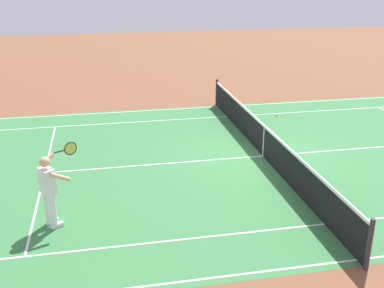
% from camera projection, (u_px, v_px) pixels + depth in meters
% --- Properties ---
extents(ground_plane, '(60.00, 60.00, 0.00)m').
position_uv_depth(ground_plane, '(263.00, 156.00, 14.19)').
color(ground_plane, brown).
extents(court_slab, '(24.20, 11.40, 0.00)m').
position_uv_depth(court_slab, '(263.00, 156.00, 14.19)').
color(court_slab, '#387A42').
rests_on(court_slab, ground_plane).
extents(court_line_markings, '(23.85, 11.05, 0.01)m').
position_uv_depth(court_line_markings, '(263.00, 156.00, 14.19)').
color(court_line_markings, white).
rests_on(court_line_markings, ground_plane).
extents(tennis_net, '(0.10, 11.70, 1.08)m').
position_uv_depth(tennis_net, '(264.00, 141.00, 14.02)').
color(tennis_net, '#2D2D33').
rests_on(tennis_net, ground_plane).
extents(tennis_player_near, '(0.84, 1.02, 1.70)m').
position_uv_depth(tennis_player_near, '(49.00, 187.00, 10.06)').
color(tennis_player_near, white).
rests_on(tennis_player_near, ground_plane).
extents(tennis_ball, '(0.07, 0.07, 0.07)m').
position_uv_depth(tennis_ball, '(277.00, 116.00, 17.96)').
color(tennis_ball, '#CCE01E').
rests_on(tennis_ball, ground_plane).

